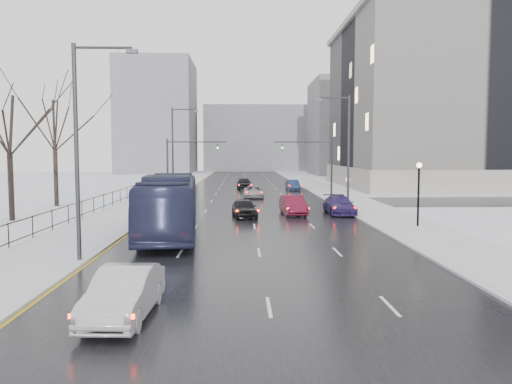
{
  "coord_description": "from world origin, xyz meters",
  "views": [
    {
      "loc": [
        -0.9,
        -2.99,
        5.1
      ],
      "look_at": [
        0.08,
        29.91,
        2.5
      ],
      "focal_mm": 35.0,
      "sensor_mm": 36.0,
      "label": 1
    }
  ],
  "objects": [
    {
      "name": "sidewalk_left",
      "position": [
        -10.5,
        60.0,
        0.08
      ],
      "size": [
        5.0,
        150.0,
        0.16
      ],
      "primitive_type": "cube",
      "color": "silver",
      "rests_on": "ground"
    },
    {
      "name": "sidewalk_right",
      "position": [
        10.5,
        60.0,
        0.08
      ],
      "size": [
        5.0,
        150.0,
        0.16
      ],
      "primitive_type": "cube",
      "color": "silver",
      "rests_on": "ground"
    },
    {
      "name": "cross_road",
      "position": [
        0.0,
        48.0,
        0.02
      ],
      "size": [
        130.0,
        10.0,
        0.04
      ],
      "primitive_type": "cube",
      "color": "black",
      "rests_on": "ground"
    },
    {
      "name": "bldg_far_left",
      "position": [
        -22.0,
        125.0,
        14.0
      ],
      "size": [
        18.0,
        22.0,
        28.0
      ],
      "primitive_type": "cube",
      "color": "slate",
      "rests_on": "ground"
    },
    {
      "name": "park_strip",
      "position": [
        -20.0,
        60.0,
        0.06
      ],
      "size": [
        14.0,
        150.0,
        0.12
      ],
      "primitive_type": "cube",
      "color": "white",
      "rests_on": "ground"
    },
    {
      "name": "tree_park_e",
      "position": [
        -18.2,
        44.0,
        0.0
      ],
      "size": [
        9.45,
        9.45,
        13.5
      ],
      "primitive_type": null,
      "color": "black",
      "rests_on": "ground"
    },
    {
      "name": "sedan_center_near",
      "position": [
        -0.67,
        35.94,
        0.77
      ],
      "size": [
        2.23,
        4.47,
        1.46
      ],
      "primitive_type": "imported",
      "rotation": [
        0.0,
        0.0,
        0.12
      ],
      "color": "black",
      "rests_on": "road"
    },
    {
      "name": "lamppost_r_mid",
      "position": [
        11.0,
        30.0,
        2.94
      ],
      "size": [
        0.36,
        0.36,
        4.28
      ],
      "color": "black",
      "rests_on": "sidewalk_right"
    },
    {
      "name": "bldg_far_right",
      "position": [
        28.0,
        115.0,
        11.0
      ],
      "size": [
        24.0,
        20.0,
        22.0
      ],
      "primitive_type": "cube",
      "color": "slate",
      "rests_on": "ground"
    },
    {
      "name": "sedan_right_near",
      "position": [
        3.34,
        37.46,
        0.82
      ],
      "size": [
        2.02,
        4.86,
        1.56
      ],
      "primitive_type": "imported",
      "rotation": [
        0.0,
        0.0,
        0.08
      ],
      "color": "#5C0F24",
      "rests_on": "road"
    },
    {
      "name": "tree_park_d",
      "position": [
        -17.8,
        34.0,
        0.0
      ],
      "size": [
        8.75,
        8.75,
        12.5
      ],
      "primitive_type": null,
      "color": "black",
      "rests_on": "ground"
    },
    {
      "name": "sedan_right_cross",
      "position": [
        0.5,
        52.93,
        0.71
      ],
      "size": [
        2.24,
        4.85,
        1.35
      ],
      "primitive_type": "imported",
      "rotation": [
        0.0,
        0.0,
        0.0
      ],
      "color": "#969599",
      "rests_on": "road"
    },
    {
      "name": "streetlight_l_far",
      "position": [
        -8.17,
        52.0,
        5.62
      ],
      "size": [
        2.95,
        0.25,
        10.0
      ],
      "color": "#2D2D33",
      "rests_on": "ground"
    },
    {
      "name": "sedan_right_far",
      "position": [
        7.2,
        37.69,
        0.79
      ],
      "size": [
        2.17,
        5.19,
        1.5
      ],
      "primitive_type": "imported",
      "rotation": [
        0.0,
        0.0,
        0.01
      ],
      "color": "#2A1D57",
      "rests_on": "road"
    },
    {
      "name": "sedan_right_distant",
      "position": [
        6.09,
        64.13,
        0.74
      ],
      "size": [
        1.78,
        4.32,
        1.39
      ],
      "primitive_type": "imported",
      "rotation": [
        0.0,
        0.0,
        0.07
      ],
      "color": "navy",
      "rests_on": "road"
    },
    {
      "name": "mast_signal_left",
      "position": [
        -7.33,
        48.0,
        4.11
      ],
      "size": [
        6.1,
        0.33,
        6.5
      ],
      "color": "#2D2D33",
      "rests_on": "ground"
    },
    {
      "name": "civic_building",
      "position": [
        35.0,
        72.0,
        11.21
      ],
      "size": [
        41.0,
        31.0,
        24.8
      ],
      "color": "gray",
      "rests_on": "ground"
    },
    {
      "name": "no_uturn_sign",
      "position": [
        9.2,
        44.0,
        2.3
      ],
      "size": [
        0.6,
        0.06,
        2.7
      ],
      "color": "#2D2D33",
      "rests_on": "sidewalk_right"
    },
    {
      "name": "iron_fence",
      "position": [
        -13.0,
        30.0,
        0.91
      ],
      "size": [
        0.06,
        70.0,
        1.3
      ],
      "color": "black",
      "rests_on": "sidewalk_left"
    },
    {
      "name": "mast_signal_right",
      "position": [
        7.33,
        48.0,
        4.11
      ],
      "size": [
        6.1,
        0.33,
        6.5
      ],
      "color": "#2D2D33",
      "rests_on": "ground"
    },
    {
      "name": "streetlight_r_mid",
      "position": [
        8.17,
        40.0,
        5.62
      ],
      "size": [
        2.95,
        0.25,
        10.0
      ],
      "color": "#2D2D33",
      "rests_on": "ground"
    },
    {
      "name": "sedan_left_near",
      "position": [
        -4.5,
        12.1,
        0.8
      ],
      "size": [
        1.82,
        4.7,
        1.53
      ],
      "primitive_type": "imported",
      "rotation": [
        0.0,
        0.0,
        -0.04
      ],
      "color": "#B4B3B9",
      "rests_on": "road"
    },
    {
      "name": "sedan_center_far",
      "position": [
        -0.5,
        65.98,
        0.86
      ],
      "size": [
        2.19,
        4.89,
        1.63
      ],
      "primitive_type": "imported",
      "rotation": [
        0.0,
        0.0,
        0.05
      ],
      "color": "black",
      "rests_on": "road"
    },
    {
      "name": "bus",
      "position": [
        -5.31,
        27.49,
        1.9
      ],
      "size": [
        4.25,
        13.58,
        3.72
      ],
      "primitive_type": "imported",
      "rotation": [
        0.0,
        0.0,
        0.09
      ],
      "color": "#242746",
      "rests_on": "road"
    },
    {
      "name": "road",
      "position": [
        0.0,
        60.0,
        0.02
      ],
      "size": [
        16.0,
        150.0,
        0.04
      ],
      "primitive_type": "cube",
      "color": "black",
      "rests_on": "ground"
    },
    {
      "name": "bldg_far_center",
      "position": [
        4.0,
        140.0,
        9.0
      ],
      "size": [
        30.0,
        18.0,
        18.0
      ],
      "primitive_type": "cube",
      "color": "slate",
      "rests_on": "ground"
    },
    {
      "name": "streetlight_l_near",
      "position": [
        -8.17,
        20.0,
        5.62
      ],
      "size": [
        2.95,
        0.25,
        10.0
      ],
      "color": "#2D2D33",
      "rests_on": "ground"
    }
  ]
}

